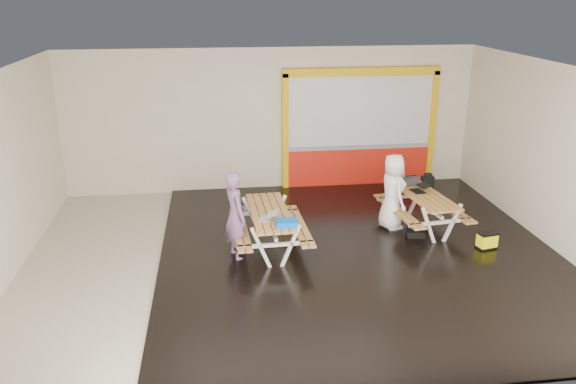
{
  "coord_description": "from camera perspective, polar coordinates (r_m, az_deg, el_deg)",
  "views": [
    {
      "loc": [
        -1.37,
        -9.54,
        4.79
      ],
      "look_at": [
        0.0,
        0.9,
        1.0
      ],
      "focal_mm": 35.33,
      "sensor_mm": 36.0,
      "label": 1
    }
  ],
  "objects": [
    {
      "name": "person_right",
      "position": [
        11.89,
        10.47,
        0.03
      ],
      "size": [
        0.62,
        0.85,
        1.6
      ],
      "primitive_type": "imported",
      "rotation": [
        0.0,
        0.0,
        1.72
      ],
      "color": "white",
      "rests_on": "deck"
    },
    {
      "name": "picnic_table_right",
      "position": [
        12.08,
        13.42,
        -1.01
      ],
      "size": [
        1.6,
        2.15,
        0.8
      ],
      "color": "#B98240",
      "rests_on": "deck"
    },
    {
      "name": "toolbox",
      "position": [
        12.46,
        12.15,
        1.07
      ],
      "size": [
        0.4,
        0.24,
        0.22
      ],
      "color": "black",
      "rests_on": "picnic_table_right"
    },
    {
      "name": "blue_pouch",
      "position": [
        10.05,
        -0.16,
        -3.14
      ],
      "size": [
        0.38,
        0.27,
        0.11
      ],
      "primitive_type": "cube",
      "rotation": [
        0.0,
        0.0,
        -0.01
      ],
      "color": "blue",
      "rests_on": "picnic_table_left"
    },
    {
      "name": "person_left",
      "position": [
        10.45,
        -5.3,
        -2.39
      ],
      "size": [
        0.58,
        0.72,
        1.71
      ],
      "primitive_type": "imported",
      "rotation": [
        0.0,
        0.0,
        1.89
      ],
      "color": "slate",
      "rests_on": "deck"
    },
    {
      "name": "picnic_table_left",
      "position": [
        10.8,
        -1.85,
        -2.89
      ],
      "size": [
        1.46,
        2.1,
        0.82
      ],
      "color": "#B98240",
      "rests_on": "deck"
    },
    {
      "name": "room",
      "position": [
        10.11,
        0.66,
        2.29
      ],
      "size": [
        10.02,
        8.02,
        3.52
      ],
      "color": "beige",
      "rests_on": "ground"
    },
    {
      "name": "laptop_right",
      "position": [
        12.13,
        13.14,
        0.29
      ],
      "size": [
        0.41,
        0.38,
        0.15
      ],
      "color": "black",
      "rests_on": "picnic_table_right"
    },
    {
      "name": "deck",
      "position": [
        10.98,
        7.14,
        -6.09
      ],
      "size": [
        7.5,
        7.98,
        0.05
      ],
      "primitive_type": "cube",
      "color": "black",
      "rests_on": "room"
    },
    {
      "name": "fluke_bag",
      "position": [
        11.63,
        19.39,
        -4.64
      ],
      "size": [
        0.41,
        0.31,
        0.32
      ],
      "color": "black",
      "rests_on": "deck"
    },
    {
      "name": "kiosk",
      "position": [
        14.33,
        7.2,
        6.14
      ],
      "size": [
        3.88,
        0.16,
        3.0
      ],
      "color": "red",
      "rests_on": "room"
    },
    {
      "name": "backpack",
      "position": [
        12.89,
        13.85,
        0.84
      ],
      "size": [
        0.28,
        0.2,
        0.44
      ],
      "color": "black",
      "rests_on": "picnic_table_right"
    },
    {
      "name": "dark_case",
      "position": [
        11.79,
        12.69,
        -4.07
      ],
      "size": [
        0.39,
        0.32,
        0.13
      ],
      "primitive_type": "cube",
      "rotation": [
        0.0,
        0.0,
        -0.19
      ],
      "color": "black",
      "rests_on": "deck"
    },
    {
      "name": "laptop_left",
      "position": [
        10.35,
        -2.02,
        -2.49
      ],
      "size": [
        0.41,
        0.39,
        0.15
      ],
      "color": "silver",
      "rests_on": "picnic_table_left"
    }
  ]
}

